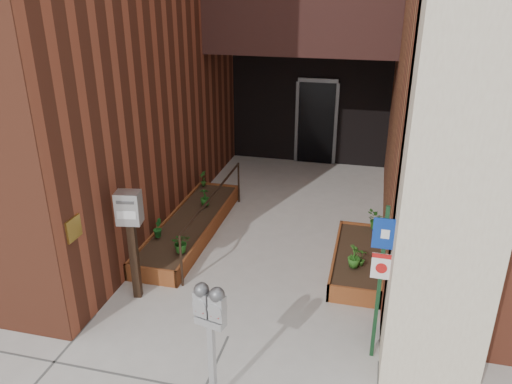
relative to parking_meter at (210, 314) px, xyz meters
The scene contains 14 objects.
ground 1.68m from the parking_meter, 98.63° to the left, with size 80.00×80.00×0.00m, color #9E9991.
planter_left 4.34m from the parking_meter, 114.19° to the left, with size 0.90×3.60×0.30m.
planter_right 3.79m from the parking_meter, 66.80° to the left, with size 0.80×2.20×0.30m.
handrail 4.00m from the parking_meter, 107.90° to the left, with size 0.04×3.34×0.90m.
parking_meter is the anchor object (origin of this frame).
sign_post 2.12m from the parking_meter, 35.19° to the left, with size 0.29×0.07×2.12m.
payment_dropbox 2.47m from the parking_meter, 136.09° to the left, with size 0.38×0.31×1.73m.
shrub_left_a 3.09m from the parking_meter, 118.27° to the left, with size 0.32×0.32×0.35m, color #1C5418.
shrub_left_b 3.73m from the parking_meter, 123.62° to the left, with size 0.18×0.18×0.33m, color #195A1D.
shrub_left_c 4.84m from the parking_meter, 110.21° to the left, with size 0.20×0.20×0.35m, color #1C5919.
shrub_left_d 5.85m from the parking_meter, 110.42° to the left, with size 0.18×0.18×0.34m, color #245518.
shrub_right_a 3.26m from the parking_meter, 64.32° to the left, with size 0.21×0.21×0.37m, color #29601B.
shrub_right_b 3.37m from the parking_meter, 62.86° to the left, with size 0.16×0.16×0.30m, color #2C631C.
shrub_right_c 4.61m from the parking_meter, 68.37° to the left, with size 0.33×0.33×0.36m, color #265F1B.
Camera 1 is at (1.67, -5.19, 4.48)m, focal length 35.00 mm.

